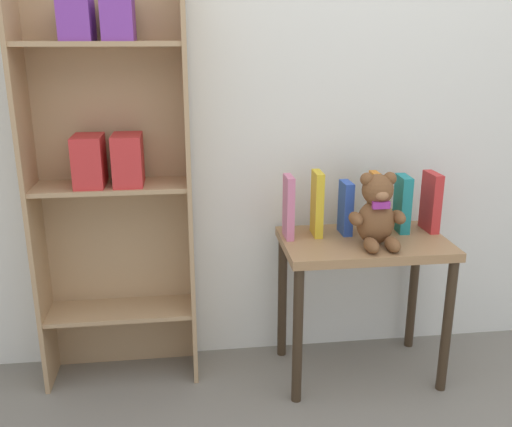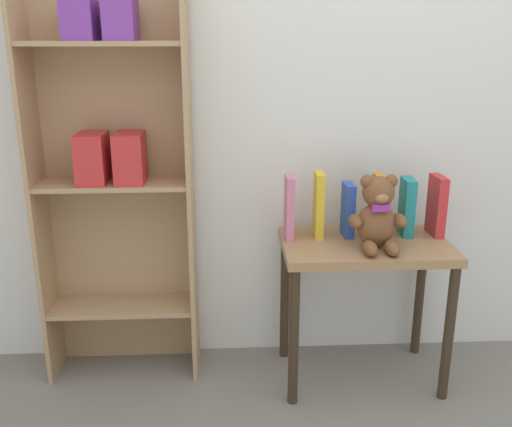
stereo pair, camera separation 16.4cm
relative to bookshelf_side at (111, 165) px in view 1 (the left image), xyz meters
name	(u,v)px [view 1 (the left image)]	position (x,y,z in m)	size (l,w,h in m)	color
wall_back	(332,74)	(0.91, 0.13, 0.33)	(4.80, 0.06, 2.50)	silver
bookshelf_side	(111,165)	(0.00, 0.00, 0.00)	(0.62, 0.24, 1.68)	tan
display_table	(363,262)	(1.00, -0.14, -0.41)	(0.67, 0.41, 0.61)	#9E754C
teddy_bear	(377,213)	(1.03, -0.21, -0.17)	(0.22, 0.20, 0.29)	brown
book_standing_pink	(289,207)	(0.70, -0.08, -0.18)	(0.03, 0.10, 0.26)	#D17093
book_standing_yellow	(317,204)	(0.82, -0.06, -0.17)	(0.03, 0.11, 0.27)	gold
book_standing_blue	(346,208)	(0.94, -0.06, -0.19)	(0.04, 0.10, 0.22)	#2D51B7
book_standing_orange	(375,203)	(1.07, -0.06, -0.18)	(0.03, 0.11, 0.25)	orange
book_standing_teal	(402,204)	(1.19, -0.06, -0.19)	(0.04, 0.12, 0.24)	teal
book_standing_red	(431,202)	(1.31, -0.07, -0.18)	(0.04, 0.13, 0.25)	red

